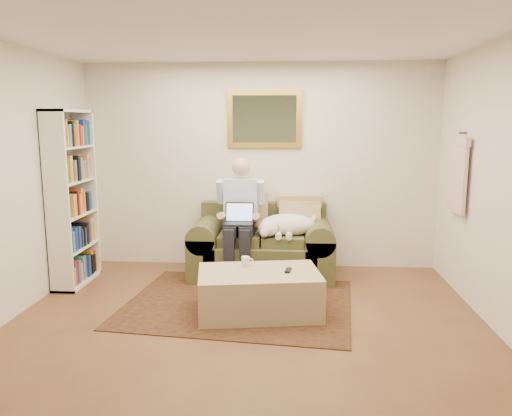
# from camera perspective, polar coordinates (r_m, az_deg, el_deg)

# --- Properties ---
(room_shell) EXTENTS (4.51, 5.00, 2.61)m
(room_shell) POSITION_cam_1_polar(r_m,az_deg,el_deg) (4.29, -1.38, 2.24)
(room_shell) COLOR brown
(room_shell) RESTS_ON ground
(rug) EXTENTS (2.47, 2.07, 0.01)m
(rug) POSITION_cam_1_polar(r_m,az_deg,el_deg) (5.29, -1.97, -10.78)
(rug) COLOR black
(rug) RESTS_ON room_shell
(sofa) EXTENTS (1.72, 0.87, 1.03)m
(sofa) POSITION_cam_1_polar(r_m,az_deg,el_deg) (6.12, 0.70, -5.02)
(sofa) COLOR brown
(sofa) RESTS_ON room_shell
(seated_man) EXTENTS (0.57, 0.81, 1.44)m
(seated_man) POSITION_cam_1_polar(r_m,az_deg,el_deg) (5.89, -1.88, -1.37)
(seated_man) COLOR #8CC0D8
(seated_man) RESTS_ON sofa
(laptop) EXTENTS (0.33, 0.26, 0.24)m
(laptop) POSITION_cam_1_polar(r_m,az_deg,el_deg) (5.82, -1.95, -1.15)
(laptop) COLOR black
(laptop) RESTS_ON seated_man
(sleeping_dog) EXTENTS (0.71, 0.44, 0.26)m
(sleeping_dog) POSITION_cam_1_polar(r_m,az_deg,el_deg) (5.94, 3.62, -1.93)
(sleeping_dog) COLOR white
(sleeping_dog) RESTS_ON sofa
(ottoman) EXTENTS (1.27, 0.92, 0.43)m
(ottoman) POSITION_cam_1_polar(r_m,az_deg,el_deg) (4.96, 0.33, -9.62)
(ottoman) COLOR tan
(ottoman) RESTS_ON room_shell
(coffee_mug) EXTENTS (0.08, 0.08, 0.10)m
(coffee_mug) POSITION_cam_1_polar(r_m,az_deg,el_deg) (5.05, -1.20, -6.14)
(coffee_mug) COLOR white
(coffee_mug) RESTS_ON ottoman
(tv_remote) EXTENTS (0.07, 0.16, 0.02)m
(tv_remote) POSITION_cam_1_polar(r_m,az_deg,el_deg) (4.91, 3.70, -7.12)
(tv_remote) COLOR black
(tv_remote) RESTS_ON ottoman
(bookshelf) EXTENTS (0.28, 0.80, 2.00)m
(bookshelf) POSITION_cam_1_polar(r_m,az_deg,el_deg) (6.08, -20.29, 1.04)
(bookshelf) COLOR white
(bookshelf) RESTS_ON room_shell
(wall_mirror) EXTENTS (0.94, 0.04, 0.72)m
(wall_mirror) POSITION_cam_1_polar(r_m,az_deg,el_deg) (6.36, 0.97, 10.14)
(wall_mirror) COLOR gold
(wall_mirror) RESTS_ON room_shell
(hanging_shirt) EXTENTS (0.06, 0.52, 0.90)m
(hanging_shirt) POSITION_cam_1_polar(r_m,az_deg,el_deg) (5.78, 22.11, 3.99)
(hanging_shirt) COLOR beige
(hanging_shirt) RESTS_ON room_shell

